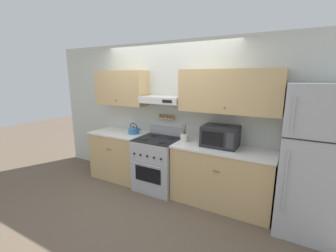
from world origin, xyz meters
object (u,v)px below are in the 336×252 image
at_px(refrigerator, 314,161).
at_px(stove_range, 158,163).
at_px(microwave, 220,136).
at_px(utensil_crock, 184,137).
at_px(tea_kettle, 134,130).

bearing_deg(refrigerator, stove_range, 179.07).
relative_size(stove_range, microwave, 2.00).
bearing_deg(utensil_crock, stove_range, -170.52).
distance_m(stove_range, tea_kettle, 0.78).
bearing_deg(tea_kettle, refrigerator, -2.31).
xyz_separation_m(microwave, utensil_crock, (-0.59, -0.02, -0.09)).
height_order(stove_range, tea_kettle, tea_kettle).
distance_m(stove_range, utensil_crock, 0.70).
relative_size(refrigerator, microwave, 3.55).
relative_size(stove_range, utensil_crock, 3.80).
bearing_deg(stove_range, refrigerator, -0.93).
bearing_deg(microwave, tea_kettle, -179.37).
height_order(refrigerator, microwave, refrigerator).
height_order(tea_kettle, utensil_crock, utensil_crock).
xyz_separation_m(refrigerator, microwave, (-1.21, 0.13, 0.13)).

